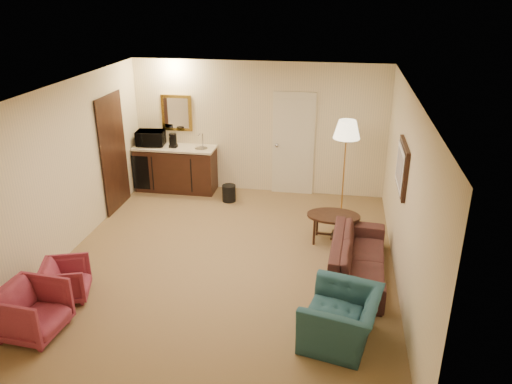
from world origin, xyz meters
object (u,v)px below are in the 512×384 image
Objects in this scene: coffee_table at (333,228)px; microwave at (150,136)px; teal_armchair at (342,311)px; floor_lamp at (344,168)px; waste_bin at (229,193)px; rose_chair_near at (66,278)px; coffee_maker at (173,140)px; rose_chair_far at (32,309)px; sofa at (358,251)px; wetbar_cabinet at (176,168)px.

coffee_table is 1.57× the size of microwave.
floor_lamp reaches higher than teal_armchair.
waste_bin is (-2.17, 0.21, -0.72)m from floor_lamp.
floor_lamp reaches higher than coffee_table.
teal_armchair is 4.41m from waste_bin.
coffee_maker is (0.23, 3.91, 0.77)m from rose_chair_near.
coffee_maker is at bearing -12.02° from microwave.
microwave reaches higher than coffee_table.
teal_armchair is at bearing -53.83° from microwave.
waste_bin is 1.54m from coffee_maker.
rose_chair_far is 1.30× the size of microwave.
sofa is at bearing -58.45° from rose_chair_far.
rose_chair_near is (-3.63, 0.28, -0.12)m from teal_armchair.
rose_chair_far is (-3.85, -2.00, -0.03)m from sofa.
teal_armchair is 2.91× the size of waste_bin.
floor_lamp is 6.28× the size of coffee_maker.
floor_lamp is at bearing -10.25° from wetbar_cabinet.
microwave is at bearing 177.74° from wetbar_cabinet.
rose_chair_near is 0.69× the size of coffee_table.
teal_armchair is at bearing -43.98° from coffee_maker.
teal_armchair is 1.34× the size of rose_chair_far.
coffee_maker is (-3.37, 0.58, 0.18)m from floor_lamp.
wetbar_cabinet is 2.31× the size of rose_chair_far.
coffee_maker is (-3.39, 4.19, 0.64)m from teal_armchair.
sofa is at bearing -29.51° from coffee_maker.
microwave is at bearing 154.48° from coffee_table.
floor_lamp is 2.29m from waste_bin.
waste_bin is at bearing 146.31° from coffee_table.
rose_chair_far is 4.80m from microwave.
teal_armchair is 5.79m from microwave.
coffee_table is at bearing -28.62° from wetbar_cabinet.
coffee_maker reaches higher than coffee_table.
microwave is at bearing -125.23° from teal_armchair.
rose_chair_far is 5.49m from floor_lamp.
waste_bin is 0.60× the size of microwave.
coffee_maker is (-3.62, 2.68, 0.68)m from sofa.
coffee_table is at bearing 25.03° from sofa.
waste_bin is at bearing -18.65° from wetbar_cabinet.
wetbar_cabinet is 3.67m from coffee_table.
rose_chair_far is at bearing -131.23° from floor_lamp.
teal_armchair is 3.38× the size of coffee_maker.
wetbar_cabinet is 5.01× the size of waste_bin.
coffee_table is at bearing -45.46° from rose_chair_far.
teal_armchair is 1.75× the size of microwave.
microwave is (-0.25, 3.96, 0.81)m from rose_chair_near.
coffee_table is 2.44m from waste_bin.
coffee_maker is (0.23, 4.68, 0.71)m from rose_chair_far.
sofa is 2.05× the size of teal_armchair.
microwave reaches higher than rose_chair_far.
microwave is (-3.88, 4.24, 0.69)m from teal_armchair.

